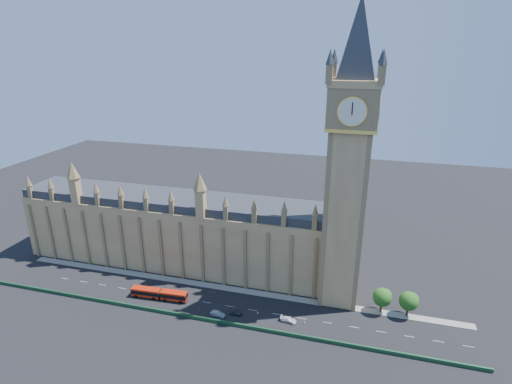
% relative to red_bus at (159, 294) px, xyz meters
% --- Properties ---
extents(ground, '(400.00, 400.00, 0.00)m').
position_rel_red_bus_xyz_m(ground, '(20.31, 2.04, -1.75)').
color(ground, black).
rests_on(ground, ground).
extents(palace_westminster, '(120.00, 20.00, 28.00)m').
position_rel_red_bus_xyz_m(palace_westminster, '(-4.69, 24.04, 12.11)').
color(palace_westminster, '#AB8152').
rests_on(palace_westminster, ground).
extents(elizabeth_tower, '(20.59, 20.59, 105.00)m').
position_rel_red_bus_xyz_m(elizabeth_tower, '(58.31, 16.03, 52.80)').
color(elizabeth_tower, '#AB8152').
rests_on(elizabeth_tower, ground).
extents(bridge_parapet, '(160.00, 0.60, 1.20)m').
position_rel_red_bus_xyz_m(bridge_parapet, '(20.31, -6.96, -1.15)').
color(bridge_parapet, '#1E4C2D').
rests_on(bridge_parapet, ground).
extents(kerb_north, '(160.00, 3.00, 0.16)m').
position_rel_red_bus_xyz_m(kerb_north, '(20.31, 11.54, -1.67)').
color(kerb_north, gray).
rests_on(kerb_north, ground).
extents(tree_east_near, '(6.00, 6.00, 8.50)m').
position_rel_red_bus_xyz_m(tree_east_near, '(72.53, 12.13, 3.89)').
color(tree_east_near, '#382619').
rests_on(tree_east_near, ground).
extents(tree_east_far, '(6.00, 6.00, 8.50)m').
position_rel_red_bus_xyz_m(tree_east_far, '(80.53, 12.13, 3.89)').
color(tree_east_far, '#382619').
rests_on(tree_east_far, ground).
extents(red_bus, '(19.72, 4.08, 3.33)m').
position_rel_red_bus_xyz_m(red_bus, '(0.00, 0.00, 0.00)').
color(red_bus, red).
rests_on(red_bus, ground).
extents(car_grey, '(4.08, 1.68, 1.38)m').
position_rel_red_bus_xyz_m(car_grey, '(27.53, -1.54, -1.06)').
color(car_grey, '#3A3B41').
rests_on(car_grey, ground).
extents(car_silver, '(4.95, 2.28, 1.57)m').
position_rel_red_bus_xyz_m(car_silver, '(22.31, -3.73, -0.97)').
color(car_silver, '#989A9F').
rests_on(car_silver, ground).
extents(car_white, '(5.29, 2.65, 1.47)m').
position_rel_red_bus_xyz_m(car_white, '(44.47, -0.63, -1.02)').
color(car_white, silver).
rests_on(car_white, ground).
extents(cone_a, '(0.56, 0.56, 0.67)m').
position_rel_red_bus_xyz_m(cone_a, '(34.31, 0.73, -1.42)').
color(cone_a, black).
rests_on(cone_a, ground).
extents(cone_b, '(0.49, 0.49, 0.64)m').
position_rel_red_bus_xyz_m(cone_b, '(49.45, -0.16, -1.44)').
color(cone_b, black).
rests_on(cone_b, ground).
extents(cone_c, '(0.54, 0.54, 0.73)m').
position_rel_red_bus_xyz_m(cone_c, '(43.74, -1.46, -1.39)').
color(cone_c, black).
rests_on(cone_c, ground).
extents(cone_d, '(0.49, 0.49, 0.63)m').
position_rel_red_bus_xyz_m(cone_d, '(44.71, 1.42, -1.44)').
color(cone_d, black).
rests_on(cone_d, ground).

